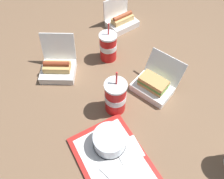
% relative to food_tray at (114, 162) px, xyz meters
% --- Properties ---
extents(ground_plane, '(3.20, 3.20, 0.00)m').
position_rel_food_tray_xyz_m(ground_plane, '(0.32, -0.16, -0.01)').
color(ground_plane, brown).
extents(food_tray, '(0.39, 0.28, 0.01)m').
position_rel_food_tray_xyz_m(food_tray, '(0.00, 0.00, 0.00)').
color(food_tray, red).
rests_on(food_tray, ground_plane).
extents(cake_container, '(0.14, 0.14, 0.07)m').
position_rel_food_tray_xyz_m(cake_container, '(0.08, -0.02, 0.04)').
color(cake_container, black).
rests_on(cake_container, food_tray).
extents(napkin_stack, '(0.10, 0.10, 0.00)m').
position_rel_food_tray_xyz_m(napkin_stack, '(0.02, -0.07, 0.01)').
color(napkin_stack, white).
rests_on(napkin_stack, food_tray).
extents(plastic_fork, '(0.11, 0.05, 0.00)m').
position_rel_food_tray_xyz_m(plastic_fork, '(-0.05, 0.04, 0.01)').
color(plastic_fork, white).
rests_on(plastic_fork, food_tray).
extents(clamshell_hotdog_center, '(0.25, 0.24, 0.18)m').
position_rel_food_tray_xyz_m(clamshell_hotdog_center, '(0.57, 0.05, 0.04)').
color(clamshell_hotdog_center, white).
rests_on(clamshell_hotdog_center, ground_plane).
extents(clamshell_sandwich_left, '(0.25, 0.25, 0.16)m').
position_rel_food_tray_xyz_m(clamshell_sandwich_left, '(0.25, -0.34, 0.04)').
color(clamshell_sandwich_left, white).
rests_on(clamshell_sandwich_left, ground_plane).
extents(clamshell_hotdog_back, '(0.17, 0.20, 0.17)m').
position_rel_food_tray_xyz_m(clamshell_hotdog_back, '(0.78, -0.43, 0.03)').
color(clamshell_hotdog_back, white).
rests_on(clamshell_hotdog_back, ground_plane).
extents(soda_cup_left, '(0.10, 0.10, 0.22)m').
position_rel_food_tray_xyz_m(soda_cup_left, '(0.55, -0.23, 0.08)').
color(soda_cup_left, red).
rests_on(soda_cup_left, ground_plane).
extents(soda_cup_corner, '(0.10, 0.10, 0.24)m').
position_rel_food_tray_xyz_m(soda_cup_corner, '(0.23, -0.12, 0.08)').
color(soda_cup_corner, red).
rests_on(soda_cup_corner, ground_plane).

